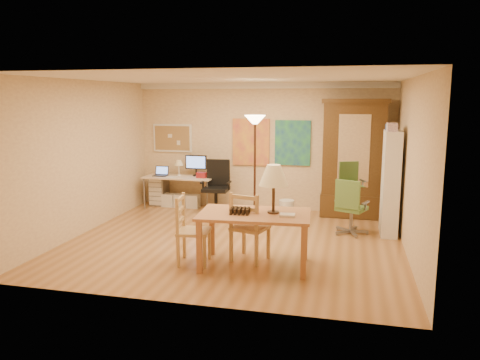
% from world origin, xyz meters
% --- Properties ---
extents(floor, '(5.50, 5.50, 0.00)m').
position_xyz_m(floor, '(0.00, 0.00, 0.00)').
color(floor, '#966435').
rests_on(floor, ground).
extents(crown_molding, '(5.50, 0.08, 0.12)m').
position_xyz_m(crown_molding, '(0.00, 2.46, 2.64)').
color(crown_molding, white).
rests_on(crown_molding, floor).
extents(corkboard, '(0.90, 0.04, 0.62)m').
position_xyz_m(corkboard, '(-2.05, 2.47, 1.50)').
color(corkboard, '#9C7849').
rests_on(corkboard, floor).
extents(art_panel_left, '(0.80, 0.04, 1.00)m').
position_xyz_m(art_panel_left, '(-0.25, 2.47, 1.45)').
color(art_panel_left, yellow).
rests_on(art_panel_left, floor).
extents(art_panel_right, '(0.75, 0.04, 0.95)m').
position_xyz_m(art_panel_right, '(0.65, 2.47, 1.45)').
color(art_panel_right, '#225488').
rests_on(art_panel_right, floor).
extents(dining_table, '(1.63, 1.04, 1.47)m').
position_xyz_m(dining_table, '(0.65, -1.05, 0.93)').
color(dining_table, brown).
rests_on(dining_table, floor).
extents(ladder_chair_back, '(0.59, 0.58, 1.05)m').
position_xyz_m(ladder_chair_back, '(0.44, -0.87, 0.49)').
color(ladder_chair_back, '#9F8449').
rests_on(ladder_chair_back, floor).
extents(ladder_chair_left, '(0.50, 0.52, 1.01)m').
position_xyz_m(ladder_chair_left, '(-0.35, -1.17, 0.47)').
color(ladder_chair_left, '#9F8449').
rests_on(ladder_chair_left, floor).
extents(torchiere_lamp, '(0.38, 0.38, 2.08)m').
position_xyz_m(torchiere_lamp, '(0.18, 0.81, 1.67)').
color(torchiere_lamp, '#381F16').
rests_on(torchiere_lamp, floor).
extents(computer_desk, '(1.53, 0.67, 1.16)m').
position_xyz_m(computer_desk, '(-1.74, 2.15, 0.42)').
color(computer_desk, beige).
rests_on(computer_desk, floor).
extents(office_chair_black, '(0.68, 0.68, 1.11)m').
position_xyz_m(office_chair_black, '(-0.85, 1.84, 0.30)').
color(office_chair_black, black).
rests_on(office_chair_black, floor).
extents(office_chair_green, '(0.61, 0.61, 1.00)m').
position_xyz_m(office_chair_green, '(1.89, 0.89, 0.27)').
color(office_chair_green, slate).
rests_on(office_chair_green, floor).
extents(drawer_cart, '(0.35, 0.41, 0.69)m').
position_xyz_m(drawer_cart, '(-2.33, 2.27, 0.35)').
color(drawer_cart, slate).
rests_on(drawer_cart, floor).
extents(armoire, '(1.29, 0.61, 2.37)m').
position_xyz_m(armoire, '(1.91, 2.24, 1.03)').
color(armoire, '#3B2510').
rests_on(armoire, floor).
extents(bookshelf, '(0.27, 0.73, 1.83)m').
position_xyz_m(bookshelf, '(2.55, 1.07, 0.91)').
color(bookshelf, white).
rests_on(bookshelf, floor).
extents(wastebin, '(0.30, 0.30, 0.38)m').
position_xyz_m(wastebin, '(0.65, 1.69, 0.19)').
color(wastebin, silver).
rests_on(wastebin, floor).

